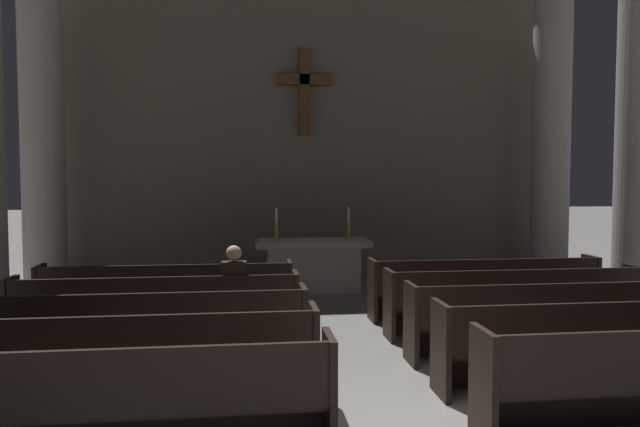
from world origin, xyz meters
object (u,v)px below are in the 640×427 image
pew_left_row_5 (168,295)px  pew_right_row_5 (485,288)px  column_left_third (42,130)px  pew_left_row_2 (124,361)px  candlestick_left (276,230)px  lone_worshipper (234,292)px  pew_right_row_4 (515,301)px  candlestick_right (349,229)px  pew_right_row_2 (608,343)px  pew_left_row_4 (157,311)px  pew_left_row_3 (143,332)px  pew_right_row_3 (555,319)px  pew_left_row_1 (95,404)px  column_right_third (551,135)px  altar (313,264)px

pew_left_row_5 → pew_right_row_5: size_ratio=1.00×
column_left_third → pew_left_row_2: bearing=-66.8°
candlestick_left → lone_worshipper: size_ratio=0.47×
pew_right_row_4 → candlestick_right: bearing=115.7°
pew_left_row_5 → pew_right_row_2: (4.85, -3.20, 0.00)m
pew_left_row_4 → column_left_third: 5.47m
pew_left_row_3 → pew_right_row_3: 4.85m
pew_right_row_3 → pew_left_row_1: bearing=-156.2°
column_left_third → pew_right_row_5: bearing=-21.5°
candlestick_left → candlestick_right: 1.40m
lone_worshipper → pew_right_row_4: bearing=-0.6°
pew_left_row_2 → pew_right_row_4: (4.85, 2.14, 0.00)m
pew_left_row_5 → pew_right_row_4: 4.97m
column_left_third → pew_left_row_3: bearing=-62.6°
pew_left_row_1 → pew_left_row_3: (0.00, 2.14, 0.00)m
pew_left_row_2 → pew_right_row_2: bearing=0.0°
column_left_third → column_right_third: 10.11m
pew_right_row_3 → pew_right_row_4: bearing=90.0°
candlestick_left → lone_worshipper: (-0.74, -3.54, -0.51)m
pew_left_row_5 → pew_right_row_4: size_ratio=1.00×
pew_left_row_2 → candlestick_left: 6.02m
pew_left_row_3 → pew_left_row_4: bearing=90.0°
pew_right_row_5 → pew_right_row_2: bearing=-90.0°
pew_right_row_3 → pew_right_row_4: same height
pew_right_row_2 → candlestick_right: size_ratio=5.84×
pew_left_row_2 → altar: size_ratio=1.65×
pew_left_row_3 → pew_left_row_1: bearing=-90.0°
column_right_third → lone_worshipper: bearing=-148.5°
column_left_third → lone_worshipper: (3.61, -3.98, -2.41)m
pew_right_row_3 → pew_right_row_4: (0.00, 1.07, 0.00)m
pew_left_row_3 → pew_left_row_5: size_ratio=1.00×
pew_right_row_4 → lone_worshipper: (-3.87, 0.04, 0.22)m
pew_left_row_3 → lone_worshipper: lone_worshipper is taller
pew_left_row_3 → lone_worshipper: (0.98, 1.11, 0.22)m
column_left_third → pew_left_row_1: bearing=-70.0°
altar → column_right_third: bearing=4.9°
pew_right_row_4 → pew_right_row_5: (0.00, 1.07, 0.00)m
column_right_third → candlestick_right: 4.77m
pew_left_row_1 → pew_left_row_2: size_ratio=1.00×
pew_left_row_1 → pew_right_row_5: (4.85, 4.27, 0.00)m
pew_right_row_2 → altar: altar is taller
pew_left_row_5 → candlestick_left: 3.13m
pew_left_row_1 → pew_right_row_4: (4.85, 3.20, 0.00)m
pew_left_row_3 → candlestick_left: 5.01m
pew_left_row_1 → altar: size_ratio=1.65×
candlestick_right → pew_right_row_3: bearing=-69.6°
pew_right_row_3 → altar: bearing=117.6°
candlestick_right → pew_right_row_5: bearing=-55.5°
altar → lone_worshipper: lone_worshipper is taller
candlestick_right → pew_left_row_2: bearing=-118.7°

